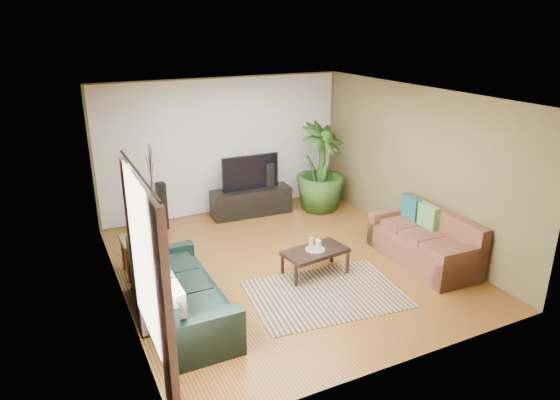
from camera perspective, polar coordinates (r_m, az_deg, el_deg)
floor at (r=8.08m, az=0.63°, el=-7.46°), size 5.50×5.50×0.00m
ceiling at (r=7.25m, az=0.71°, el=11.88°), size 5.50×5.50×0.00m
wall_back at (r=9.99m, az=-6.47°, el=6.08°), size 5.00×0.00×5.00m
wall_front at (r=5.42m, az=13.92°, el=-6.53°), size 5.00×0.00×5.00m
wall_left at (r=6.87m, az=-18.33°, el=-1.26°), size 0.00×5.50×5.50m
wall_right at (r=8.91m, az=15.22°, el=3.82°), size 0.00×5.50×5.50m
backwall_panel at (r=9.98m, az=-6.45°, el=6.07°), size 4.90×0.00×4.90m
window_pane at (r=5.38m, az=-15.59°, el=-6.27°), size 0.00×1.80×1.80m
curtain_near at (r=4.86m, az=-12.95°, el=-12.41°), size 0.08×0.35×2.20m
curtain_far at (r=6.17m, az=-16.29°, el=-5.46°), size 0.08×0.35×2.20m
curtain_rod at (r=5.07m, az=-15.96°, el=3.01°), size 0.03×1.90×0.03m
sofa_left at (r=6.67m, az=-11.30°, el=-10.03°), size 0.94×2.18×0.85m
sofa_right at (r=8.33m, az=16.06°, el=-4.16°), size 0.92×1.93×0.85m
area_rug at (r=7.32m, az=5.23°, el=-10.61°), size 2.31×1.76×0.01m
coffee_table at (r=7.77m, az=4.02°, el=-7.03°), size 1.04×0.65×0.40m
candle_tray at (r=7.68m, az=4.05°, el=-5.66°), size 0.30×0.30×0.01m
candle_tall at (r=7.63m, az=3.57°, el=-4.95°), size 0.06×0.06×0.20m
candle_mid at (r=7.63m, az=4.48°, el=-5.16°), size 0.06×0.06×0.15m
candle_short at (r=7.73m, az=4.29°, el=-4.93°), size 0.06×0.06×0.12m
tv_stand at (r=10.05m, az=-3.29°, el=-0.20°), size 1.63×0.58×0.53m
television at (r=9.87m, az=-3.41°, el=3.18°), size 1.17×0.06×0.69m
speaker_left at (r=9.53m, az=-13.33°, el=-0.69°), size 0.17×0.19×0.90m
speaker_right at (r=10.16m, az=-1.40°, el=1.48°), size 0.23×0.25×1.01m
potted_plant at (r=10.14m, az=4.68°, el=3.69°), size 1.32×1.32×1.79m
plant_pot at (r=10.38m, az=4.57°, el=-0.38°), size 0.33×0.33×0.26m
pedestal at (r=9.40m, az=-14.02°, el=-2.92°), size 0.35×0.35×0.32m
vase at (r=9.29m, az=-14.18°, el=-1.17°), size 0.29×0.29×0.41m
side_table at (r=8.01m, az=-15.52°, el=-6.14°), size 0.55×0.55×0.58m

